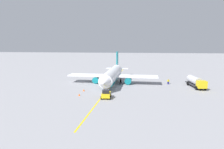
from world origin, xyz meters
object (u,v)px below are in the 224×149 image
refueling_worker (168,82)px  safety_cone_wingtip (84,90)px  airplane (112,75)px  fuel_tanker (196,82)px  safety_cone_nose (79,95)px  pushback_tug (106,94)px

refueling_worker → safety_cone_wingtip: (12.15, -24.42, -0.53)m
airplane → safety_cone_wingtip: airplane is taller
fuel_tanker → refueling_worker: fuel_tanker is taller
airplane → safety_cone_nose: (16.24, -6.40, -2.44)m
airplane → safety_cone_wingtip: (11.35, -6.53, -2.43)m
pushback_tug → refueling_worker: 25.31m
pushback_tug → safety_cone_wingtip: 9.51m
refueling_worker → pushback_tug: bearing=-43.2°
safety_cone_nose → pushback_tug: bearing=78.6°
fuel_tanker → pushback_tug: (14.86, -24.70, -0.71)m
fuel_tanker → pushback_tug: fuel_tanker is taller
fuel_tanker → safety_cone_nose: 34.43m
safety_cone_nose → safety_cone_wingtip: safety_cone_wingtip is taller
fuel_tanker → safety_cone_wingtip: fuel_tanker is taller
fuel_tanker → refueling_worker: 8.25m
safety_cone_wingtip → pushback_tug: bearing=48.4°
airplane → refueling_worker: (-0.80, 17.89, -1.90)m
fuel_tanker → safety_cone_nose: bearing=-67.0°
safety_cone_wingtip → refueling_worker: bearing=116.5°
airplane → safety_cone_wingtip: 13.32m
refueling_worker → safety_cone_wingtip: refueling_worker is taller
fuel_tanker → pushback_tug: size_ratio=2.76×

